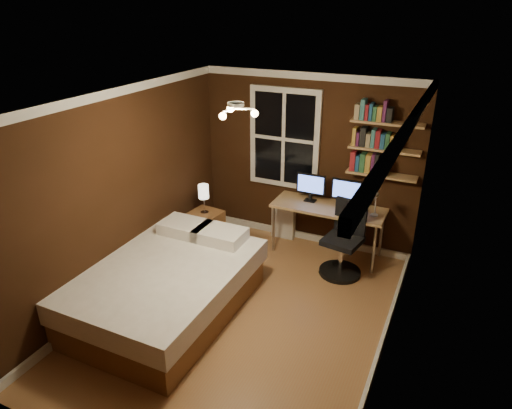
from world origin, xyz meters
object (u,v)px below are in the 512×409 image
at_px(radiator, 284,221).
at_px(monitor_right, 346,194).
at_px(desk, 328,210).
at_px(bed, 168,287).
at_px(desk_lamp, 375,203).
at_px(nightstand, 205,230).
at_px(bedside_lamp, 204,199).
at_px(monitor_left, 311,188).
at_px(office_chair, 343,247).

height_order(radiator, monitor_right, monitor_right).
bearing_deg(desk, bed, -121.71).
distance_m(bed, desk_lamp, 2.82).
bearing_deg(nightstand, desk_lamp, 17.63).
xyz_separation_m(bed, bedside_lamp, (-0.40, 1.52, 0.44)).
bearing_deg(radiator, bed, -103.18).
distance_m(bedside_lamp, monitor_left, 1.53).
bearing_deg(radiator, bedside_lamp, -140.75).
xyz_separation_m(desk, monitor_right, (0.21, 0.08, 0.26)).
relative_size(bed, desk, 1.42).
bearing_deg(nightstand, monitor_left, 31.34).
bearing_deg(nightstand, monitor_right, 25.26).
distance_m(desk, office_chair, 0.61).
bearing_deg(desk, bedside_lamp, -161.78).
bearing_deg(bed, desk, 58.52).
xyz_separation_m(radiator, desk_lamp, (1.38, -0.32, 0.70)).
height_order(nightstand, monitor_left, monitor_left).
bearing_deg(desk, office_chair, -49.09).
bearing_deg(radiator, nightstand, -140.75).
xyz_separation_m(bed, desk_lamp, (1.92, 1.97, 0.64)).
height_order(bedside_lamp, monitor_right, monitor_right).
xyz_separation_m(monitor_right, desk_lamp, (0.42, -0.19, 0.02)).
height_order(bed, radiator, bed).
bearing_deg(desk, monitor_left, 165.28).
height_order(nightstand, office_chair, office_chair).
distance_m(monitor_left, office_chair, 0.98).
bearing_deg(desk_lamp, radiator, 166.87).
relative_size(nightstand, office_chair, 0.54).
bearing_deg(radiator, monitor_right, -7.87).
height_order(monitor_left, desk_lamp, desk_lamp).
distance_m(desk, monitor_right, 0.35).
bearing_deg(bedside_lamp, bed, -75.28).
distance_m(bedside_lamp, desk_lamp, 2.37).
relative_size(bedside_lamp, monitor_left, 1.04).
bearing_deg(bedside_lamp, office_chair, 4.33).
bearing_deg(desk_lamp, bedside_lamp, -169.20).
relative_size(radiator, desk, 0.34).
relative_size(bed, office_chair, 2.19).
bearing_deg(monitor_left, desk_lamp, -11.50).
height_order(bed, office_chair, office_chair).
relative_size(monitor_left, monitor_right, 1.00).
height_order(desk, desk_lamp, desk_lamp).
bearing_deg(bed, monitor_left, 65.64).
distance_m(radiator, monitor_left, 0.83).
distance_m(radiator, office_chair, 1.26).
relative_size(nightstand, desk_lamp, 1.24).
xyz_separation_m(bed, radiator, (0.54, 2.29, -0.06)).
height_order(nightstand, monitor_right, monitor_right).
height_order(monitor_left, office_chair, monitor_left).
bearing_deg(desk, radiator, 164.25).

